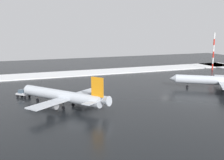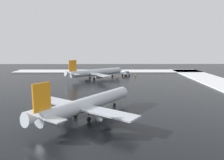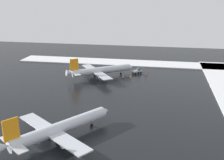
{
  "view_description": "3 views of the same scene",
  "coord_description": "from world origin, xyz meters",
  "views": [
    {
      "loc": [
        53.27,
        83.97,
        22.6
      ],
      "look_at": [
        19.6,
        -1.79,
        5.3
      ],
      "focal_mm": 45.0,
      "sensor_mm": 36.0,
      "label": 1
    },
    {
      "loc": [
        -69.94,
        -1.49,
        17.25
      ],
      "look_at": [
        14.85,
        -2.13,
        3.21
      ],
      "focal_mm": 35.0,
      "sensor_mm": 36.0,
      "label": 2
    },
    {
      "loc": [
        -82.94,
        -22.04,
        37.45
      ],
      "look_at": [
        22.2,
        -2.43,
        3.97
      ],
      "focal_mm": 45.0,
      "sensor_mm": 36.0,
      "label": 3
    }
  ],
  "objects": [
    {
      "name": "snow_bank_far",
      "position": [
        0.0,
        -50.0,
        0.23
      ],
      "size": [
        152.0,
        16.0,
        0.46
      ],
      "primitive_type": "cube",
      "color": "white",
      "rests_on": "ground_plane"
    },
    {
      "name": "ground_crew_beside_wing",
      "position": [
        37.12,
        -8.1,
        0.97
      ],
      "size": [
        0.36,
        0.36,
        1.71
      ],
      "rotation": [
        0.0,
        0.0,
        4.66
      ],
      "color": "black",
      "rests_on": "ground_plane"
    },
    {
      "name": "airplane_foreground_jet",
      "position": [
        -20.23,
        3.85,
        3.37
      ],
      "size": [
        29.41,
        25.44,
        10.19
      ],
      "rotation": [
        0.0,
        0.0,
        5.66
      ],
      "color": "silver",
      "rests_on": "ground_plane"
    },
    {
      "name": "ground_crew_near_tug",
      "position": [
        42.61,
        -14.64,
        0.97
      ],
      "size": [
        0.36,
        0.36,
        1.71
      ],
      "rotation": [
        0.0,
        0.0,
        2.98
      ],
      "color": "black",
      "rests_on": "ground_plane"
    },
    {
      "name": "airplane_far_rear",
      "position": [
        37.82,
        6.0,
        3.27
      ],
      "size": [
        24.67,
        28.63,
        9.88
      ],
      "rotation": [
        0.0,
        0.0,
        5.33
      ],
      "color": "silver",
      "rests_on": "ground_plane"
    },
    {
      "name": "pushback_tug",
      "position": [
        47.83,
        -10.14,
        1.28
      ],
      "size": [
        4.73,
        4.87,
        2.5
      ],
      "rotation": [
        0.0,
        0.0,
        5.46
      ],
      "color": "silver",
      "rests_on": "ground_plane"
    },
    {
      "name": "antenna_mast",
      "position": [
        -52.15,
        -35.92,
        9.95
      ],
      "size": [
        0.7,
        0.7,
        19.91
      ],
      "color": "red",
      "rests_on": "ground_plane"
    },
    {
      "name": "ground_crew_mid_apron",
      "position": [
        36.19,
        -5.04,
        0.97
      ],
      "size": [
        0.36,
        0.36,
        1.71
      ],
      "rotation": [
        0.0,
        0.0,
        0.28
      ],
      "color": "black",
      "rests_on": "ground_plane"
    },
    {
      "name": "ground_plane",
      "position": [
        0.0,
        0.0,
        0.0
      ],
      "size": [
        240.0,
        240.0,
        0.0
      ],
      "primitive_type": "plane",
      "color": "black"
    }
  ]
}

